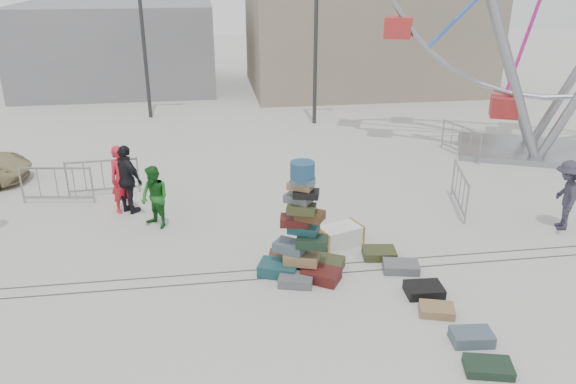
{
  "coord_description": "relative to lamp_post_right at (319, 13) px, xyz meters",
  "views": [
    {
      "loc": [
        -1.51,
        -9.91,
        6.37
      ],
      "look_at": [
        0.29,
        2.33,
        1.29
      ],
      "focal_mm": 35.0,
      "sensor_mm": 36.0,
      "label": 1
    }
  ],
  "objects": [
    {
      "name": "ground",
      "position": [
        -3.09,
        -13.0,
        -4.48
      ],
      "size": [
        90.0,
        90.0,
        0.0
      ],
      "primitive_type": "plane",
      "color": "#9E9E99",
      "rests_on": "ground"
    },
    {
      "name": "track_line_near",
      "position": [
        -3.09,
        -12.4,
        -4.48
      ],
      "size": [
        40.0,
        0.04,
        0.01
      ],
      "primitive_type": "cube",
      "color": "#47443F",
      "rests_on": "ground"
    },
    {
      "name": "track_line_far",
      "position": [
        -3.09,
        -12.0,
        -4.48
      ],
      "size": [
        40.0,
        0.04,
        0.01
      ],
      "primitive_type": "cube",
      "color": "#47443F",
      "rests_on": "ground"
    },
    {
      "name": "building_right",
      "position": [
        3.91,
        7.0,
        -1.98
      ],
      "size": [
        12.0,
        8.0,
        5.0
      ],
      "primitive_type": "cube",
      "color": "gray",
      "rests_on": "ground"
    },
    {
      "name": "building_left",
      "position": [
        -9.09,
        9.0,
        -2.28
      ],
      "size": [
        10.0,
        8.0,
        4.4
      ],
      "primitive_type": "cube",
      "color": "gray",
      "rests_on": "ground"
    },
    {
      "name": "lamp_post_right",
      "position": [
        0.0,
        0.0,
        0.0
      ],
      "size": [
        1.41,
        0.25,
        8.0
      ],
      "color": "#2D2D30",
      "rests_on": "ground"
    },
    {
      "name": "lamp_post_left",
      "position": [
        -7.0,
        2.0,
        0.0
      ],
      "size": [
        1.41,
        0.25,
        8.0
      ],
      "color": "#2D2D30",
      "rests_on": "ground"
    },
    {
      "name": "suitcase_tower",
      "position": [
        -2.73,
        -12.24,
        -3.75
      ],
      "size": [
        2.05,
        1.7,
        2.6
      ],
      "rotation": [
        0.0,
        0.0,
        -0.42
      ],
      "color": "#1A4950",
      "rests_on": "ground"
    },
    {
      "name": "steamer_trunk",
      "position": [
        -1.59,
        -11.09,
        -4.24
      ],
      "size": [
        1.18,
        0.91,
        0.48
      ],
      "primitive_type": "cube",
      "rotation": [
        0.0,
        0.0,
        0.34
      ],
      "color": "silver",
      "rests_on": "ground"
    },
    {
      "name": "row_case_0",
      "position": [
        -0.82,
        -11.82,
        -4.38
      ],
      "size": [
        0.82,
        0.65,
        0.2
      ],
      "primitive_type": "cube",
      "rotation": [
        0.0,
        0.0,
        -0.13
      ],
      "color": "#3A4020",
      "rests_on": "ground"
    },
    {
      "name": "row_case_1",
      "position": [
        -0.53,
        -12.49,
        -4.38
      ],
      "size": [
        0.88,
        0.68,
        0.2
      ],
      "primitive_type": "cube",
      "rotation": [
        0.0,
        0.0,
        -0.22
      ],
      "color": "slate",
      "rests_on": "ground"
    },
    {
      "name": "row_case_2",
      "position": [
        -0.38,
        -13.49,
        -4.38
      ],
      "size": [
        0.78,
        0.61,
        0.21
      ],
      "primitive_type": "cube",
      "rotation": [
        0.0,
        0.0,
        -0.05
      ],
      "color": "black",
      "rests_on": "ground"
    },
    {
      "name": "row_case_3",
      "position": [
        -0.38,
        -14.19,
        -4.39
      ],
      "size": [
        0.77,
        0.64,
        0.18
      ],
      "primitive_type": "cube",
      "rotation": [
        0.0,
        0.0,
        -0.3
      ],
      "color": "#93724B",
      "rests_on": "ground"
    },
    {
      "name": "row_case_4",
      "position": [
        -0.11,
        -15.13,
        -4.37
      ],
      "size": [
        0.77,
        0.54,
        0.23
      ],
      "primitive_type": "cube",
      "rotation": [
        0.0,
        0.0,
        -0.09
      ],
      "color": "#4B5F6B",
      "rests_on": "ground"
    },
    {
      "name": "row_case_5",
      "position": [
        -0.17,
        -15.9,
        -4.4
      ],
      "size": [
        0.88,
        0.68,
        0.17
      ],
      "primitive_type": "cube",
      "rotation": [
        0.0,
        0.0,
        -0.25
      ],
      "color": "#1A3020",
      "rests_on": "ground"
    },
    {
      "name": "barricade_dummy_b",
      "position": [
        -8.92,
        -7.41,
        -3.93
      ],
      "size": [
        1.99,
        0.39,
        1.1
      ],
      "primitive_type": null,
      "rotation": [
        0.0,
        0.0,
        -0.15
      ],
      "color": "gray",
      "rests_on": "ground"
    },
    {
      "name": "barricade_dummy_c",
      "position": [
        -7.73,
        -6.96,
        -3.93
      ],
      "size": [
        2.0,
        0.24,
        1.1
      ],
      "primitive_type": null,
      "rotation": [
        0.0,
        0.0,
        0.07
      ],
      "color": "gray",
      "rests_on": "ground"
    },
    {
      "name": "barricade_wheel_front",
      "position": [
        2.17,
        -9.44,
        -3.93
      ],
      "size": [
        0.58,
        1.97,
        1.1
      ],
      "primitive_type": null,
      "rotation": [
        0.0,
        0.0,
        1.33
      ],
      "color": "gray",
      "rests_on": "ground"
    },
    {
      "name": "barricade_wheel_back",
      "position": [
        4.17,
        -5.07,
        -3.93
      ],
      "size": [
        0.61,
        1.96,
        1.1
      ],
      "primitive_type": null,
      "rotation": [
        0.0,
        0.0,
        -1.31
      ],
      "color": "gray",
      "rests_on": "ground"
    },
    {
      "name": "pedestrian_red",
      "position": [
        -6.99,
        -8.25,
        -3.55
      ],
      "size": [
        0.81,
        0.76,
        1.87
      ],
      "primitive_type": "imported",
      "rotation": [
        0.0,
        0.0,
        0.62
      ],
      "color": "red",
      "rests_on": "ground"
    },
    {
      "name": "pedestrian_green",
      "position": [
        -6.05,
        -9.4,
        -3.66
      ],
      "size": [
        0.99,
        1.01,
        1.64
      ],
      "primitive_type": "imported",
      "rotation": [
        0.0,
        0.0,
        -0.84
      ],
      "color": "#165A1A",
      "rests_on": "ground"
    },
    {
      "name": "pedestrian_black",
      "position": [
        -6.83,
        -8.36,
        -3.53
      ],
      "size": [
        1.13,
        1.12,
        1.91
      ],
      "primitive_type": "imported",
      "rotation": [
        0.0,
        0.0,
        2.37
      ],
      "color": "black",
      "rests_on": "ground"
    },
    {
      "name": "pedestrian_grey",
      "position": [
        4.26,
        -10.99,
        -3.57
      ],
      "size": [
        1.06,
        1.34,
        1.82
      ],
      "primitive_type": "imported",
      "rotation": [
        0.0,
        0.0,
        -1.95
      ],
      "color": "#2B2937",
      "rests_on": "ground"
    }
  ]
}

